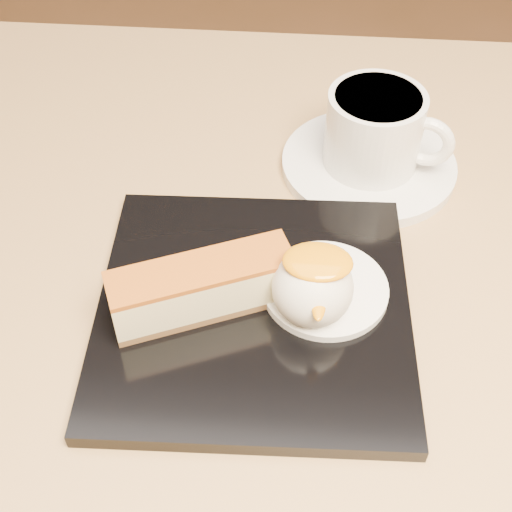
# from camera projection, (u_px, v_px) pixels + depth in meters

# --- Properties ---
(table) EXTENTS (0.80, 0.80, 0.72)m
(table) POSITION_uv_depth(u_px,v_px,m) (270.00, 435.00, 0.62)
(table) COLOR black
(table) RESTS_ON ground
(dessert_plate) EXTENTS (0.23, 0.23, 0.01)m
(dessert_plate) POSITION_uv_depth(u_px,v_px,m) (254.00, 309.00, 0.51)
(dessert_plate) COLOR black
(dessert_plate) RESTS_ON table
(cheesecake) EXTENTS (0.13, 0.08, 0.04)m
(cheesecake) POSITION_uv_depth(u_px,v_px,m) (202.00, 287.00, 0.49)
(cheesecake) COLOR brown
(cheesecake) RESTS_ON dessert_plate
(cream_smear) EXTENTS (0.09, 0.09, 0.01)m
(cream_smear) POSITION_uv_depth(u_px,v_px,m) (325.00, 289.00, 0.51)
(cream_smear) COLOR white
(cream_smear) RESTS_ON dessert_plate
(ice_cream_scoop) EXTENTS (0.06, 0.06, 0.06)m
(ice_cream_scoop) POSITION_uv_depth(u_px,v_px,m) (312.00, 288.00, 0.48)
(ice_cream_scoop) COLOR white
(ice_cream_scoop) RESTS_ON cream_smear
(mango_sauce) EXTENTS (0.05, 0.04, 0.01)m
(mango_sauce) POSITION_uv_depth(u_px,v_px,m) (318.00, 262.00, 0.46)
(mango_sauce) COLOR orange
(mango_sauce) RESTS_ON ice_cream_scoop
(mint_sprig) EXTENTS (0.03, 0.02, 0.00)m
(mint_sprig) POSITION_uv_depth(u_px,v_px,m) (286.00, 258.00, 0.52)
(mint_sprig) COLOR green
(mint_sprig) RESTS_ON cream_smear
(saucer) EXTENTS (0.15, 0.15, 0.01)m
(saucer) POSITION_uv_depth(u_px,v_px,m) (368.00, 165.00, 0.62)
(saucer) COLOR white
(saucer) RESTS_ON table
(coffee_cup) EXTENTS (0.11, 0.08, 0.07)m
(coffee_cup) POSITION_uv_depth(u_px,v_px,m) (376.00, 129.00, 0.59)
(coffee_cup) COLOR white
(coffee_cup) RESTS_ON saucer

